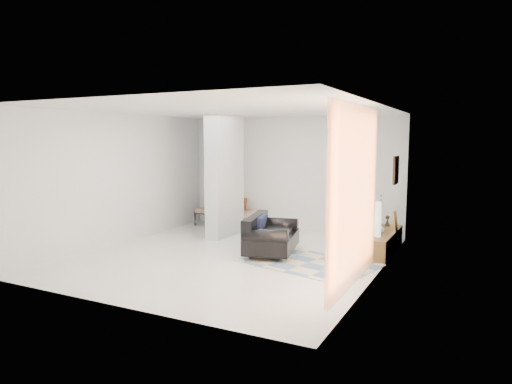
% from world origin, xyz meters
% --- Properties ---
extents(floor, '(6.00, 6.00, 0.00)m').
position_xyz_m(floor, '(0.00, 0.00, 0.00)').
color(floor, silver).
rests_on(floor, ground).
extents(ceiling, '(6.00, 6.00, 0.00)m').
position_xyz_m(ceiling, '(0.00, 0.00, 2.80)').
color(ceiling, white).
rests_on(ceiling, wall_back).
extents(wall_back, '(6.00, 0.00, 6.00)m').
position_xyz_m(wall_back, '(0.00, 3.00, 1.40)').
color(wall_back, silver).
rests_on(wall_back, ground).
extents(wall_front, '(6.00, 0.00, 6.00)m').
position_xyz_m(wall_front, '(0.00, -3.00, 1.40)').
color(wall_front, silver).
rests_on(wall_front, ground).
extents(wall_left, '(0.00, 6.00, 6.00)m').
position_xyz_m(wall_left, '(-2.75, 0.00, 1.40)').
color(wall_left, silver).
rests_on(wall_left, ground).
extents(wall_right, '(0.00, 6.00, 6.00)m').
position_xyz_m(wall_right, '(2.75, 0.00, 1.40)').
color(wall_right, silver).
rests_on(wall_right, ground).
extents(partition_column, '(0.35, 1.20, 2.80)m').
position_xyz_m(partition_column, '(-1.10, 1.60, 1.40)').
color(partition_column, silver).
rests_on(partition_column, floor).
extents(hallway_door, '(0.85, 0.06, 2.04)m').
position_xyz_m(hallway_door, '(-2.10, 2.96, 1.02)').
color(hallway_door, white).
rests_on(hallway_door, floor).
extents(curtain, '(0.00, 2.55, 2.55)m').
position_xyz_m(curtain, '(2.67, -1.15, 1.45)').
color(curtain, orange).
rests_on(curtain, wall_right).
extents(wall_art, '(0.04, 0.45, 0.55)m').
position_xyz_m(wall_art, '(2.72, 1.70, 1.65)').
color(wall_art, '#321B0D').
rests_on(wall_art, wall_right).
extents(media_console, '(0.45, 1.85, 0.80)m').
position_xyz_m(media_console, '(2.52, 1.70, 0.20)').
color(media_console, brown).
rests_on(media_console, floor).
extents(loveseat, '(1.17, 1.64, 0.76)m').
position_xyz_m(loveseat, '(0.54, 0.51, 0.36)').
color(loveseat, silver).
rests_on(loveseat, floor).
extents(daybed, '(1.76, 0.85, 0.77)m').
position_xyz_m(daybed, '(-1.61, 2.63, 0.42)').
color(daybed, black).
rests_on(daybed, floor).
extents(area_rug, '(2.61, 2.04, 0.01)m').
position_xyz_m(area_rug, '(1.48, 0.20, 0.01)').
color(area_rug, beige).
rests_on(area_rug, floor).
extents(cylinder_lamp, '(0.12, 0.12, 0.67)m').
position_xyz_m(cylinder_lamp, '(2.50, 1.21, 0.73)').
color(cylinder_lamp, white).
rests_on(cylinder_lamp, media_console).
extents(bronze_figurine, '(0.12, 0.12, 0.23)m').
position_xyz_m(bronze_figurine, '(2.47, 2.35, 0.52)').
color(bronze_figurine, '#312516').
rests_on(bronze_figurine, media_console).
extents(vase, '(0.18, 0.18, 0.18)m').
position_xyz_m(vase, '(2.47, 1.60, 0.49)').
color(vase, white).
rests_on(vase, media_console).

